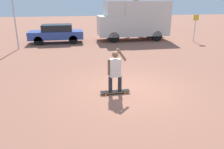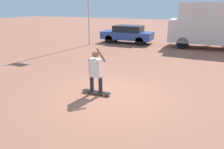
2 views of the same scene
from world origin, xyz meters
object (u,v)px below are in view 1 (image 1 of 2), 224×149
person_skateboarder (115,69)px  parked_car_blue (56,33)px  street_sign (195,24)px  skateboard (115,92)px  camper_van (134,19)px

person_skateboarder → parked_car_blue: (-2.57, 10.62, -0.16)m
parked_car_blue → street_sign: 11.09m
skateboard → person_skateboarder: (-0.00, 0.00, 0.85)m
skateboard → person_skateboarder: bearing=180.0°
camper_van → skateboard: bearing=-109.5°
skateboard → parked_car_blue: 10.95m
parked_car_blue → street_sign: bearing=-8.0°
parked_car_blue → street_sign: (10.97, -1.54, 0.62)m
skateboard → street_sign: 12.43m
camper_van → street_sign: size_ratio=2.72×
skateboard → camper_van: bearing=70.5°
skateboard → street_sign: (8.40, 9.08, 1.31)m
camper_van → parked_car_blue: size_ratio=1.40×
person_skateboarder → skateboard: bearing=0.0°
person_skateboarder → camper_van: size_ratio=0.28×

